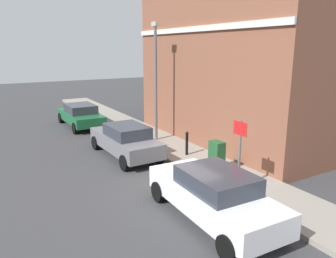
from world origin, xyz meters
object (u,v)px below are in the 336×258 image
at_px(car_grey, 126,140).
at_px(lamppost, 156,77).
at_px(car_white, 213,194).
at_px(utility_cabinet, 217,157).
at_px(bollard_near_cabinet, 187,142).
at_px(car_green, 81,115).
at_px(street_sign, 240,145).

relative_size(car_grey, lamppost, 0.77).
relative_size(car_white, utility_cabinet, 3.95).
height_order(utility_cabinet, bollard_near_cabinet, utility_cabinet).
bearing_deg(utility_cabinet, car_green, 101.81).
xyz_separation_m(car_green, utility_cabinet, (2.18, -10.42, -0.03)).
bearing_deg(car_grey, lamppost, -61.27).
height_order(bollard_near_cabinet, lamppost, lamppost).
bearing_deg(bollard_near_cabinet, car_grey, 144.41).
height_order(utility_cabinet, lamppost, lamppost).
bearing_deg(lamppost, car_grey, -149.83).
bearing_deg(street_sign, car_green, 98.31).
bearing_deg(car_green, utility_cabinet, -168.88).
bearing_deg(car_green, bollard_near_cabinet, -165.25).
xyz_separation_m(utility_cabinet, lamppost, (0.13, 5.03, 2.62)).
bearing_deg(street_sign, bollard_near_cabinet, 82.26).
height_order(car_white, utility_cabinet, car_white).
bearing_deg(lamppost, car_green, 113.22).
distance_m(car_grey, car_green, 6.68).
bearing_deg(utility_cabinet, street_sign, -104.30).
relative_size(car_grey, street_sign, 1.93).
bearing_deg(bollard_near_cabinet, car_green, 105.45).
bearing_deg(car_grey, car_white, 177.60).
distance_m(car_white, car_grey, 6.34).
bearing_deg(bollard_near_cabinet, utility_cabinet, -92.64).
xyz_separation_m(car_white, car_grey, (0.11, 6.34, -0.01)).
height_order(car_green, utility_cabinet, car_green).
xyz_separation_m(car_grey, car_green, (-0.09, 6.68, -0.03)).
xyz_separation_m(car_white, street_sign, (1.78, 0.97, 0.90)).
relative_size(bollard_near_cabinet, lamppost, 0.18).
relative_size(car_grey, bollard_near_cabinet, 4.26).
bearing_deg(car_white, car_green, 1.63).
bearing_deg(car_green, street_sign, -172.39).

